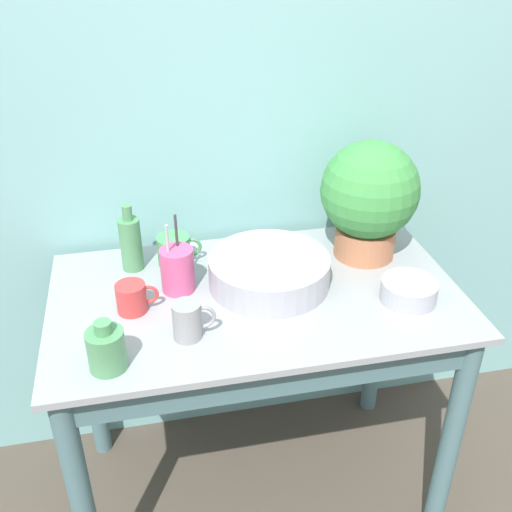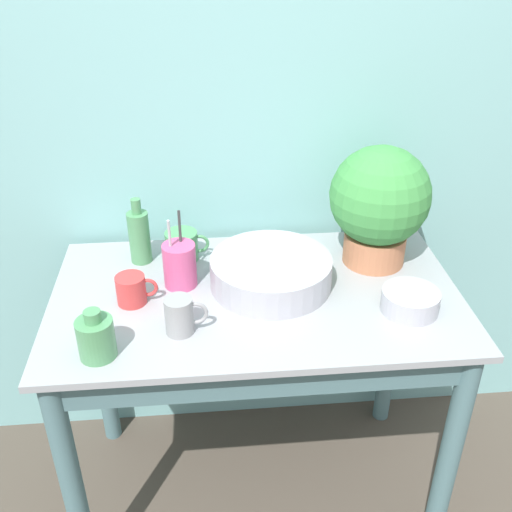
{
  "view_description": "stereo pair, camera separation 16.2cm",
  "coord_description": "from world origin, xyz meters",
  "px_view_note": "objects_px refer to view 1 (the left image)",
  "views": [
    {
      "loc": [
        -0.29,
        -1.04,
        1.76
      ],
      "look_at": [
        0.0,
        0.33,
        0.93
      ],
      "focal_mm": 42.0,
      "sensor_mm": 36.0,
      "label": 1
    },
    {
      "loc": [
        -0.13,
        -1.06,
        1.76
      ],
      "look_at": [
        0.0,
        0.33,
        0.93
      ],
      "focal_mm": 42.0,
      "sensor_mm": 36.0,
      "label": 2
    }
  ],
  "objects_px": {
    "mug_grey": "(188,321)",
    "utensil_cup": "(177,269)",
    "bottle_tall": "(131,243)",
    "bowl_small_steel": "(409,291)",
    "bowl_wash_large": "(269,271)",
    "mug_red": "(132,298)",
    "mug_green": "(175,250)",
    "potted_plant": "(369,196)",
    "bottle_short": "(106,349)"
  },
  "relations": [
    {
      "from": "mug_grey",
      "to": "utensil_cup",
      "type": "height_order",
      "value": "utensil_cup"
    },
    {
      "from": "bottle_tall",
      "to": "bowl_small_steel",
      "type": "relative_size",
      "value": 1.34
    },
    {
      "from": "bowl_wash_large",
      "to": "bowl_small_steel",
      "type": "xyz_separation_m",
      "value": [
        0.36,
        -0.16,
        -0.01
      ]
    },
    {
      "from": "mug_red",
      "to": "mug_green",
      "type": "relative_size",
      "value": 0.85
    },
    {
      "from": "mug_red",
      "to": "bottle_tall",
      "type": "bearing_deg",
      "value": 88.03
    },
    {
      "from": "mug_grey",
      "to": "bottle_tall",
      "type": "bearing_deg",
      "value": 108.99
    },
    {
      "from": "bowl_wash_large",
      "to": "bottle_tall",
      "type": "relative_size",
      "value": 1.67
    },
    {
      "from": "potted_plant",
      "to": "bowl_wash_large",
      "type": "bearing_deg",
      "value": -162.09
    },
    {
      "from": "utensil_cup",
      "to": "mug_grey",
      "type": "bearing_deg",
      "value": -88.81
    },
    {
      "from": "bottle_tall",
      "to": "mug_red",
      "type": "distance_m",
      "value": 0.23
    },
    {
      "from": "bowl_wash_large",
      "to": "mug_green",
      "type": "bearing_deg",
      "value": 145.79
    },
    {
      "from": "mug_grey",
      "to": "mug_red",
      "type": "bearing_deg",
      "value": 132.9
    },
    {
      "from": "bowl_wash_large",
      "to": "mug_grey",
      "type": "bearing_deg",
      "value": -142.35
    },
    {
      "from": "mug_green",
      "to": "utensil_cup",
      "type": "height_order",
      "value": "utensil_cup"
    },
    {
      "from": "potted_plant",
      "to": "mug_green",
      "type": "relative_size",
      "value": 2.72
    },
    {
      "from": "bottle_short",
      "to": "bowl_wash_large",
      "type": "bearing_deg",
      "value": 30.9
    },
    {
      "from": "bowl_wash_large",
      "to": "bottle_short",
      "type": "bearing_deg",
      "value": -149.1
    },
    {
      "from": "mug_red",
      "to": "mug_grey",
      "type": "bearing_deg",
      "value": -47.1
    },
    {
      "from": "bowl_small_steel",
      "to": "potted_plant",
      "type": "bearing_deg",
      "value": 96.65
    },
    {
      "from": "bottle_tall",
      "to": "mug_red",
      "type": "xyz_separation_m",
      "value": [
        -0.01,
        -0.22,
        -0.05
      ]
    },
    {
      "from": "bowl_wash_large",
      "to": "bowl_small_steel",
      "type": "bearing_deg",
      "value": -23.66
    },
    {
      "from": "mug_grey",
      "to": "utensil_cup",
      "type": "xyz_separation_m",
      "value": [
        -0.0,
        0.22,
        0.02
      ]
    },
    {
      "from": "bottle_tall",
      "to": "utensil_cup",
      "type": "height_order",
      "value": "utensil_cup"
    },
    {
      "from": "potted_plant",
      "to": "bowl_wash_large",
      "type": "height_order",
      "value": "potted_plant"
    },
    {
      "from": "bowl_wash_large",
      "to": "mug_green",
      "type": "distance_m",
      "value": 0.31
    },
    {
      "from": "mug_red",
      "to": "potted_plant",
      "type": "bearing_deg",
      "value": 12.37
    },
    {
      "from": "bowl_small_steel",
      "to": "utensil_cup",
      "type": "bearing_deg",
      "value": 163.35
    },
    {
      "from": "potted_plant",
      "to": "mug_red",
      "type": "xyz_separation_m",
      "value": [
        -0.71,
        -0.16,
        -0.16
      ]
    },
    {
      "from": "mug_grey",
      "to": "bowl_wash_large",
      "type": "bearing_deg",
      "value": 37.65
    },
    {
      "from": "potted_plant",
      "to": "bowl_small_steel",
      "type": "xyz_separation_m",
      "value": [
        0.03,
        -0.26,
        -0.17
      ]
    },
    {
      "from": "mug_red",
      "to": "mug_green",
      "type": "distance_m",
      "value": 0.26
    },
    {
      "from": "bowl_small_steel",
      "to": "bottle_tall",
      "type": "bearing_deg",
      "value": 155.96
    },
    {
      "from": "bottle_tall",
      "to": "mug_grey",
      "type": "relative_size",
      "value": 1.88
    },
    {
      "from": "utensil_cup",
      "to": "bowl_wash_large",
      "type": "bearing_deg",
      "value": -6.03
    },
    {
      "from": "mug_green",
      "to": "bottle_short",
      "type": "bearing_deg",
      "value": -114.21
    },
    {
      "from": "utensil_cup",
      "to": "bowl_small_steel",
      "type": "bearing_deg",
      "value": -16.65
    },
    {
      "from": "bowl_wash_large",
      "to": "bottle_tall",
      "type": "xyz_separation_m",
      "value": [
        -0.38,
        0.17,
        0.04
      ]
    },
    {
      "from": "mug_grey",
      "to": "mug_green",
      "type": "height_order",
      "value": "mug_grey"
    },
    {
      "from": "mug_green",
      "to": "utensil_cup",
      "type": "distance_m",
      "value": 0.15
    },
    {
      "from": "mug_green",
      "to": "bowl_small_steel",
      "type": "xyz_separation_m",
      "value": [
        0.61,
        -0.33,
        -0.02
      ]
    },
    {
      "from": "bowl_wash_large",
      "to": "bowl_small_steel",
      "type": "relative_size",
      "value": 2.23
    },
    {
      "from": "potted_plant",
      "to": "bottle_short",
      "type": "xyz_separation_m",
      "value": [
        -0.78,
        -0.38,
        -0.14
      ]
    },
    {
      "from": "bottle_tall",
      "to": "bottle_short",
      "type": "xyz_separation_m",
      "value": [
        -0.07,
        -0.44,
        -0.03
      ]
    },
    {
      "from": "mug_red",
      "to": "bowl_wash_large",
      "type": "bearing_deg",
      "value": 7.49
    },
    {
      "from": "bottle_short",
      "to": "bowl_small_steel",
      "type": "relative_size",
      "value": 0.85
    },
    {
      "from": "bowl_wash_large",
      "to": "mug_grey",
      "type": "height_order",
      "value": "mug_grey"
    },
    {
      "from": "potted_plant",
      "to": "bottle_tall",
      "type": "bearing_deg",
      "value": 174.66
    },
    {
      "from": "bowl_wash_large",
      "to": "mug_green",
      "type": "xyz_separation_m",
      "value": [
        -0.25,
        0.17,
        0.0
      ]
    },
    {
      "from": "bottle_tall",
      "to": "mug_green",
      "type": "xyz_separation_m",
      "value": [
        0.13,
        0.0,
        -0.04
      ]
    },
    {
      "from": "mug_green",
      "to": "bowl_wash_large",
      "type": "bearing_deg",
      "value": -34.21
    }
  ]
}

